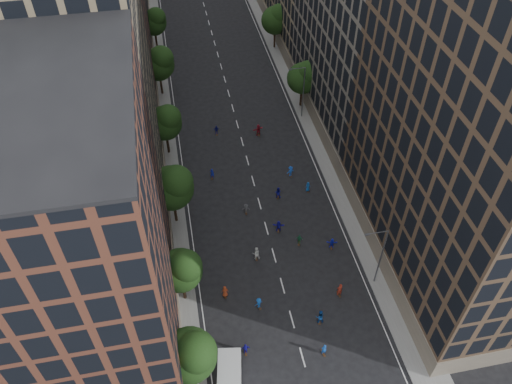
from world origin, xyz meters
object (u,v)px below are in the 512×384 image
at_px(skater_2, 320,317).
at_px(streetlamp_far, 302,90).
at_px(streetlamp_near, 380,254).
at_px(cargo_van, 230,378).
at_px(skater_1, 324,349).

bearing_deg(skater_2, streetlamp_far, -93.87).
bearing_deg(skater_2, streetlamp_near, -145.43).
bearing_deg(skater_2, cargo_van, 33.21).
relative_size(streetlamp_near, streetlamp_far, 1.00).
bearing_deg(streetlamp_far, cargo_van, -113.43).
height_order(streetlamp_near, skater_1, streetlamp_near).
xyz_separation_m(streetlamp_near, skater_1, (-8.15, -7.49, -4.36)).
xyz_separation_m(streetlamp_near, cargo_van, (-18.15, -8.88, -3.73)).
relative_size(streetlamp_far, cargo_van, 1.67).
distance_m(cargo_van, skater_2, 11.77).
distance_m(streetlamp_near, streetlamp_far, 33.00).
height_order(streetlamp_near, streetlamp_far, same).
bearing_deg(streetlamp_near, streetlamp_far, 90.00).
xyz_separation_m(streetlamp_near, skater_2, (-7.54, -3.82, -4.20)).
xyz_separation_m(skater_1, skater_2, (0.61, 3.67, 0.15)).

